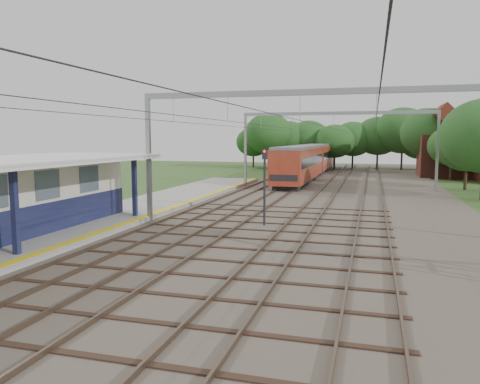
% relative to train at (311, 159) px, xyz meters
% --- Properties ---
extents(ground, '(160.00, 160.00, 0.00)m').
position_rel_train_xyz_m(ground, '(0.50, -48.48, -2.09)').
color(ground, '#2D4C1E').
rests_on(ground, ground).
extents(ballast_bed, '(18.00, 90.00, 0.10)m').
position_rel_train_xyz_m(ballast_bed, '(4.50, -18.48, -2.04)').
color(ballast_bed, '#473D33').
rests_on(ballast_bed, ground).
extents(platform, '(5.00, 52.00, 0.35)m').
position_rel_train_xyz_m(platform, '(-7.00, -34.48, -1.92)').
color(platform, gray).
rests_on(platform, ground).
extents(yellow_stripe, '(0.45, 52.00, 0.01)m').
position_rel_train_xyz_m(yellow_stripe, '(-4.75, -34.48, -1.74)').
color(yellow_stripe, yellow).
rests_on(yellow_stripe, platform).
extents(rail_tracks, '(11.80, 88.00, 0.15)m').
position_rel_train_xyz_m(rail_tracks, '(2.00, -18.48, -1.92)').
color(rail_tracks, brown).
rests_on(rail_tracks, ballast_bed).
extents(catenary_system, '(17.22, 88.00, 7.00)m').
position_rel_train_xyz_m(catenary_system, '(3.89, -23.20, 3.42)').
color(catenary_system, gray).
rests_on(catenary_system, ground).
extents(tree_band, '(31.72, 30.88, 8.82)m').
position_rel_train_xyz_m(tree_band, '(4.34, 8.64, 2.83)').
color(tree_band, '#382619').
rests_on(tree_band, ground).
extents(house_far, '(8.00, 6.12, 8.66)m').
position_rel_train_xyz_m(house_far, '(16.50, 3.52, 1.14)').
color(house_far, brown).
rests_on(house_far, ground).
extents(train, '(2.85, 35.49, 3.75)m').
position_rel_train_xyz_m(train, '(0.00, 0.00, 0.00)').
color(train, black).
rests_on(train, ballast_bed).
extents(signal_post, '(0.30, 0.27, 4.06)m').
position_rel_train_xyz_m(signal_post, '(1.85, -33.02, 0.40)').
color(signal_post, black).
rests_on(signal_post, ground).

